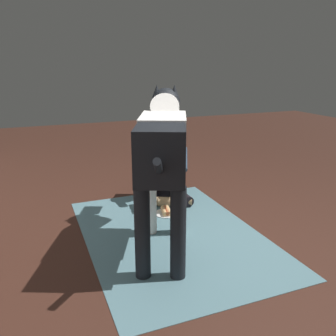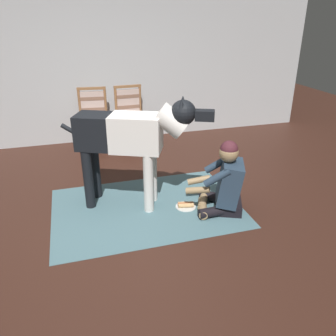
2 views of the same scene
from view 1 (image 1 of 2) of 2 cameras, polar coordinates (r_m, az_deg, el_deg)
The scene contains 5 objects.
ground_plane at distance 3.20m, azimuth 6.90°, elevation -11.09°, with size 13.21×13.21×0.00m, color #381E16.
area_rug at distance 3.23m, azimuth 0.63°, elevation -10.55°, with size 2.13×1.49×0.01m, color slate.
person_sitting_on_floor at distance 3.92m, azimuth -0.09°, elevation -0.25°, with size 0.70×0.62×0.84m.
large_dog at distance 2.79m, azimuth -0.80°, elevation 3.33°, with size 1.57×0.80×1.28m.
hot_dog_on_plate at distance 3.63m, azimuth -0.31°, elevation -7.01°, with size 0.24×0.24×0.06m.
Camera 1 is at (-2.47, 1.39, 1.48)m, focal length 38.09 mm.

